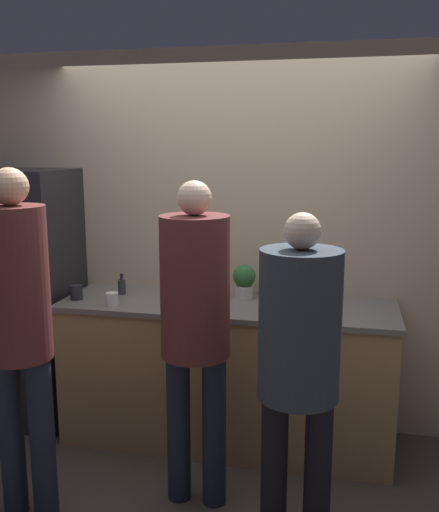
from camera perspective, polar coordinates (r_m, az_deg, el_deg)
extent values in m
plane|color=#4C4238|center=(3.75, -0.57, -20.51)|extent=(14.00, 14.00, 0.00)
cube|color=#C6B293|center=(3.97, 1.85, 1.47)|extent=(5.20, 0.06, 2.60)
cube|color=tan|center=(3.88, 0.79, -11.69)|extent=(2.13, 0.69, 0.92)
cube|color=slate|center=(3.72, 0.81, -4.88)|extent=(2.16, 0.72, 0.03)
cube|color=#232328|center=(4.32, -19.25, -3.83)|extent=(0.76, 0.60, 1.80)
cylinder|color=#232838|center=(3.35, -20.08, -16.54)|extent=(0.13, 0.13, 0.89)
cylinder|color=#232838|center=(3.26, -17.29, -17.13)|extent=(0.13, 0.13, 0.89)
cylinder|color=brown|center=(3.02, -19.68, -2.63)|extent=(0.33, 0.33, 0.78)
sphere|color=#DBAD89|center=(2.95, -20.29, 6.53)|extent=(0.19, 0.19, 0.19)
cylinder|color=#232838|center=(3.30, -4.11, -16.67)|extent=(0.13, 0.13, 0.86)
cylinder|color=#232838|center=(3.25, -0.54, -17.07)|extent=(0.13, 0.13, 0.86)
cylinder|color=brown|center=(2.98, -2.46, -3.10)|extent=(0.37, 0.37, 0.75)
sphere|color=beige|center=(2.90, -2.54, 5.82)|extent=(0.18, 0.18, 0.18)
cylinder|color=black|center=(2.98, 5.48, -20.61)|extent=(0.13, 0.13, 0.80)
cylinder|color=black|center=(2.96, 9.77, -20.89)|extent=(0.13, 0.13, 0.80)
cylinder|color=#333D47|center=(2.65, 8.03, -6.82)|extent=(0.38, 0.38, 0.70)
sphere|color=beige|center=(2.55, 8.29, 2.49)|extent=(0.17, 0.17, 0.17)
cylinder|color=beige|center=(3.45, 7.28, -5.10)|extent=(0.35, 0.35, 0.10)
ellipsoid|color=yellow|center=(3.43, 8.04, -4.02)|extent=(0.15, 0.12, 0.04)
cylinder|color=#ADA393|center=(3.88, 4.88, -3.04)|extent=(0.13, 0.13, 0.12)
cylinder|color=#99754C|center=(3.86, 4.70, -1.48)|extent=(0.01, 0.05, 0.24)
cylinder|color=#99754C|center=(3.86, 5.09, -1.48)|extent=(0.03, 0.05, 0.24)
cylinder|color=#99754C|center=(3.84, 4.88, -1.53)|extent=(0.05, 0.01, 0.24)
cylinder|color=#333338|center=(3.95, -9.73, -3.08)|extent=(0.05, 0.05, 0.10)
cylinder|color=#333338|center=(3.94, -9.76, -2.16)|extent=(0.02, 0.02, 0.03)
cylinder|color=black|center=(3.93, -9.77, -1.86)|extent=(0.03, 0.03, 0.01)
cylinder|color=#236033|center=(3.74, 9.66, -3.53)|extent=(0.05, 0.05, 0.14)
cylinder|color=#236033|center=(3.72, 9.70, -2.12)|extent=(0.02, 0.02, 0.05)
cylinder|color=black|center=(3.71, 9.72, -1.66)|extent=(0.03, 0.03, 0.02)
cylinder|color=white|center=(3.69, -10.69, -4.25)|extent=(0.08, 0.08, 0.08)
cylinder|color=#28282D|center=(3.88, -14.12, -3.54)|extent=(0.08, 0.08, 0.10)
cylinder|color=beige|center=(3.81, 2.48, -3.58)|extent=(0.12, 0.12, 0.09)
sphere|color=#2D6B33|center=(3.78, 2.49, -2.00)|extent=(0.15, 0.15, 0.15)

